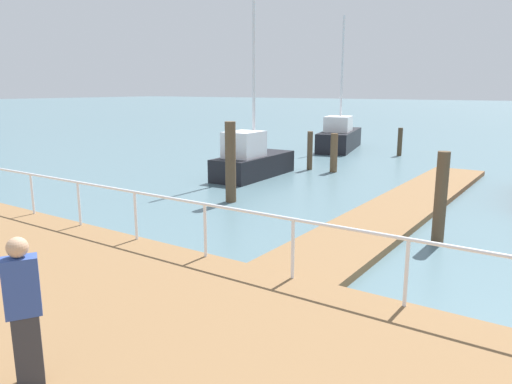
{
  "coord_description": "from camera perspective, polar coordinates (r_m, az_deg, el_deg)",
  "views": [
    {
      "loc": [
        -10.01,
        4.6,
        3.62
      ],
      "look_at": [
        -1.91,
        10.11,
        1.51
      ],
      "focal_mm": 33.9,
      "sensor_mm": 36.0,
      "label": 1
    }
  ],
  "objects": [
    {
      "name": "ground_plane",
      "position": [
        18.72,
        -22.3,
        0.09
      ],
      "size": [
        300.0,
        300.0,
        0.0
      ],
      "primitive_type": "plane",
      "color": "slate"
    },
    {
      "name": "floating_dock",
      "position": [
        15.37,
        16.97,
        -1.65
      ],
      "size": [
        15.63,
        2.0,
        0.18
      ],
      "primitive_type": "cube",
      "color": "olive",
      "rests_on": "ground_plane"
    },
    {
      "name": "boardwalk_railing",
      "position": [
        8.24,
        4.4,
        -4.54
      ],
      "size": [
        0.06,
        23.46,
        1.08
      ],
      "color": "white",
      "rests_on": "boardwalk"
    },
    {
      "name": "dock_piling_0",
      "position": [
        21.46,
        9.18,
        4.58
      ],
      "size": [
        0.32,
        0.32,
        1.69
      ],
      "primitive_type": "cylinder",
      "color": "brown",
      "rests_on": "ground_plane"
    },
    {
      "name": "dock_piling_1",
      "position": [
        12.15,
        20.95,
        -0.64
      ],
      "size": [
        0.29,
        0.29,
        2.19
      ],
      "primitive_type": "cylinder",
      "color": "brown",
      "rests_on": "ground_plane"
    },
    {
      "name": "dock_piling_2",
      "position": [
        21.94,
        6.37,
        4.87
      ],
      "size": [
        0.25,
        0.25,
        1.73
      ],
      "primitive_type": "cylinder",
      "color": "brown",
      "rests_on": "ground_plane"
    },
    {
      "name": "dock_piling_3",
      "position": [
        27.55,
        16.61,
        5.7
      ],
      "size": [
        0.25,
        0.25,
        1.52
      ],
      "primitive_type": "cylinder",
      "color": "#473826",
      "rests_on": "ground_plane"
    },
    {
      "name": "dock_piling_4",
      "position": [
        15.5,
        -3.02,
        3.52
      ],
      "size": [
        0.35,
        0.35,
        2.59
      ],
      "primitive_type": "cylinder",
      "color": "brown",
      "rests_on": "ground_plane"
    },
    {
      "name": "moored_boat_1",
      "position": [
        19.93,
        -0.53,
        3.9
      ],
      "size": [
        4.38,
        1.74,
        9.27
      ],
      "color": "black",
      "rests_on": "ground_plane"
    },
    {
      "name": "moored_boat_2",
      "position": [
        29.55,
        9.82,
        6.43
      ],
      "size": [
        5.98,
        3.11,
        7.69
      ],
      "color": "black",
      "rests_on": "ground_plane"
    },
    {
      "name": "pedestrian_0",
      "position": [
        5.91,
        -25.7,
        -12.41
      ],
      "size": [
        0.42,
        0.37,
        1.7
      ],
      "color": "#333338",
      "rests_on": "boardwalk"
    }
  ]
}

